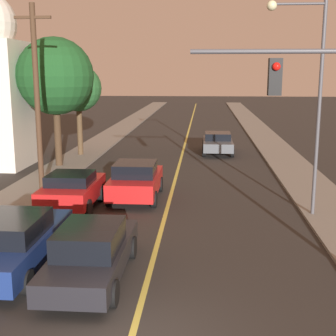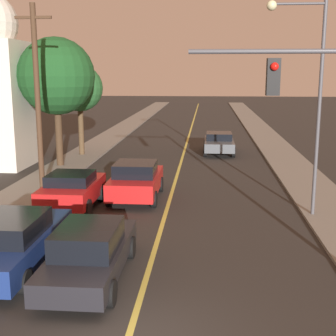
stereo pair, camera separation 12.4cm
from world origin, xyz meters
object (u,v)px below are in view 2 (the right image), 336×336
object	(u,v)px
car_outer_lane_second	(72,190)
streetlamp_right	(308,82)
car_near_lane_front	(90,252)
car_near_lane_second	(136,180)
car_outer_lane_front	(13,241)
tree_left_far	(56,76)
traffic_signal_mast	(331,122)
tree_left_near	(80,89)
car_far_oncoming	(219,143)
utility_pole_left	(37,97)

from	to	relation	value
car_outer_lane_second	streetlamp_right	world-z (taller)	streetlamp_right
car_near_lane_front	car_outer_lane_second	distance (m)	6.79
car_near_lane_second	car_outer_lane_second	distance (m)	2.93
car_outer_lane_front	tree_left_far	distance (m)	15.17
car_near_lane_second	traffic_signal_mast	bearing A→B (deg)	-52.05
car_outer_lane_front	streetlamp_right	bearing A→B (deg)	31.93
tree_left_near	tree_left_far	bearing A→B (deg)	-94.62
tree_left_near	tree_left_far	distance (m)	3.79
tree_left_near	tree_left_far	world-z (taller)	tree_left_far
car_outer_lane_front	car_far_oncoming	bearing A→B (deg)	72.41
car_outer_lane_second	tree_left_far	xyz separation A→B (m)	(-3.14, 8.30, 4.39)
streetlamp_right	tree_left_near	xyz separation A→B (m)	(-11.83, 12.26, -0.71)
streetlamp_right	utility_pole_left	xyz separation A→B (m)	(-11.07, 2.60, -0.72)
utility_pole_left	tree_left_far	size ratio (longest dim) A/B	1.13
car_outer_lane_front	tree_left_near	world-z (taller)	tree_left_near
car_near_lane_second	streetlamp_right	xyz separation A→B (m)	(6.66, -2.04, 4.28)
car_outer_lane_second	utility_pole_left	bearing A→B (deg)	131.68
car_near_lane_second	car_outer_lane_front	distance (m)	7.99
car_far_oncoming	tree_left_far	size ratio (longest dim) A/B	0.59
tree_left_far	streetlamp_right	bearing A→B (deg)	-35.24
car_near_lane_second	streetlamp_right	size ratio (longest dim) A/B	0.54
car_near_lane_second	tree_left_near	world-z (taller)	tree_left_near
car_outer_lane_front	traffic_signal_mast	bearing A→B (deg)	-1.25
streetlamp_right	utility_pole_left	world-z (taller)	utility_pole_left
car_near_lane_front	tree_left_far	size ratio (longest dim) A/B	0.66
car_outer_lane_second	car_far_oncoming	world-z (taller)	car_outer_lane_second
utility_pole_left	car_far_oncoming	bearing A→B (deg)	53.87
car_near_lane_front	tree_left_near	distance (m)	19.43
car_near_lane_second	tree_left_far	xyz separation A→B (m)	(-5.47, 6.53, 4.37)
car_outer_lane_front	traffic_signal_mast	distance (m)	9.11
utility_pole_left	car_outer_lane_second	bearing A→B (deg)	-48.32
traffic_signal_mast	tree_left_near	size ratio (longest dim) A/B	1.04
tree_left_near	tree_left_far	size ratio (longest dim) A/B	0.80
car_far_oncoming	tree_left_far	distance (m)	11.65
tree_left_near	traffic_signal_mast	bearing A→B (deg)	-58.00
car_near_lane_front	car_outer_lane_front	world-z (taller)	car_outer_lane_front
car_near_lane_second	car_far_oncoming	bearing A→B (deg)	72.01
tree_left_far	utility_pole_left	bearing A→B (deg)	-79.95
car_outer_lane_second	tree_left_far	distance (m)	9.90
car_near_lane_second	tree_left_near	bearing A→B (deg)	116.85
car_outer_lane_front	car_near_lane_second	bearing A→B (deg)	73.04
car_outer_lane_front	car_outer_lane_second	distance (m)	5.86
car_near_lane_front	car_outer_lane_front	xyz separation A→B (m)	(-2.33, 0.52, 0.02)
tree_left_far	tree_left_near	bearing A→B (deg)	85.38
traffic_signal_mast	tree_left_far	world-z (taller)	tree_left_far
car_near_lane_second	utility_pole_left	xyz separation A→B (m)	(-4.41, 0.56, 3.55)
car_outer_lane_second	utility_pole_left	distance (m)	4.76
car_outer_lane_second	traffic_signal_mast	bearing A→B (deg)	-35.65
car_outer_lane_second	streetlamp_right	xyz separation A→B (m)	(8.99, -0.26, 4.30)
car_outer_lane_second	streetlamp_right	size ratio (longest dim) A/B	0.50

